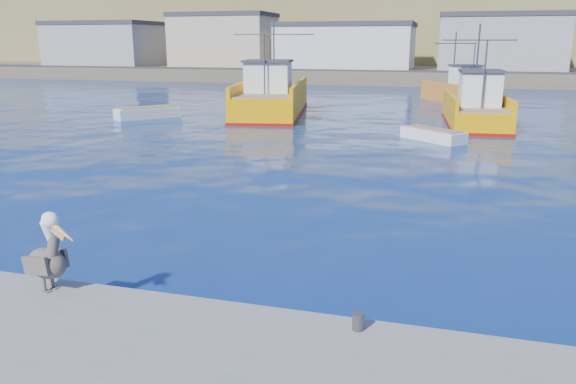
% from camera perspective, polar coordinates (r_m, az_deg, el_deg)
% --- Properties ---
extents(ground, '(260.00, 260.00, 0.00)m').
position_cam_1_polar(ground, '(13.51, -3.38, -7.27)').
color(ground, navy).
rests_on(ground, ground).
extents(dock_bollards, '(36.20, 0.20, 0.30)m').
position_cam_1_polar(dock_bollards, '(10.16, -6.61, -11.18)').
color(dock_bollards, '#4C4C4C').
rests_on(dock_bollards, dock).
extents(far_shore, '(200.00, 81.00, 24.00)m').
position_cam_1_polar(far_shore, '(121.13, 14.54, 16.36)').
color(far_shore, brown).
rests_on(far_shore, ground).
extents(trawler_yellow_a, '(6.58, 13.56, 6.73)m').
position_cam_1_polar(trawler_yellow_a, '(41.46, -1.69, 9.47)').
color(trawler_yellow_a, '#F3A301').
rests_on(trawler_yellow_a, ground).
extents(trawler_yellow_b, '(4.61, 9.97, 6.32)m').
position_cam_1_polar(trawler_yellow_b, '(37.74, 18.51, 7.90)').
color(trawler_yellow_b, '#F3A301').
rests_on(trawler_yellow_b, ground).
extents(boat_orange, '(6.38, 8.17, 6.01)m').
position_cam_1_polar(boat_orange, '(51.78, 16.92, 9.80)').
color(boat_orange, orange).
rests_on(boat_orange, ground).
extents(skiff_left, '(3.96, 4.33, 0.95)m').
position_cam_1_polar(skiff_left, '(40.54, -14.06, 7.73)').
color(skiff_left, silver).
rests_on(skiff_left, ground).
extents(skiff_mid, '(3.60, 3.37, 0.80)m').
position_cam_1_polar(skiff_mid, '(31.17, 14.50, 5.54)').
color(skiff_mid, silver).
rests_on(skiff_mid, ground).
extents(pelican, '(1.30, 0.67, 1.60)m').
position_cam_1_polar(pelican, '(11.60, -23.20, -6.08)').
color(pelican, '#595451').
rests_on(pelican, dock).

